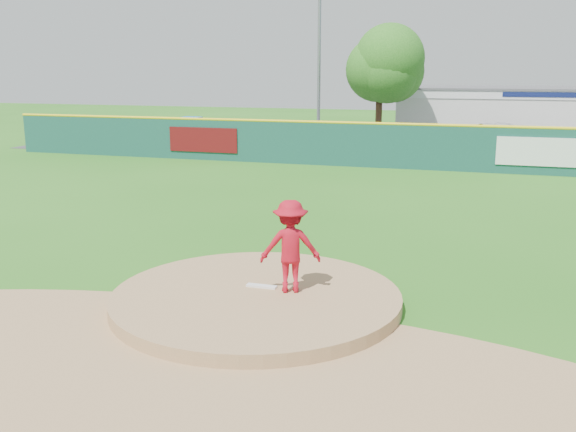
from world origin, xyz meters
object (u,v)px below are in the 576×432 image
(van, at_px, (506,137))
(deciduous_tree, at_px, (380,66))
(pitcher, at_px, (290,246))
(light_pole_left, at_px, (319,40))
(pool_building_grp, at_px, (526,114))
(playground_slide, at_px, (190,132))

(van, bearing_deg, deciduous_tree, 84.08)
(pitcher, height_order, light_pole_left, light_pole_left)
(pool_building_grp, xyz_separation_m, playground_slide, (-18.63, -9.02, -0.81))
(deciduous_tree, bearing_deg, pool_building_grp, 41.16)
(pool_building_grp, bearing_deg, van, -100.26)
(pool_building_grp, bearing_deg, light_pole_left, -157.40)
(pitcher, distance_m, pool_building_grp, 32.18)
(pitcher, height_order, pool_building_grp, pool_building_grp)
(pool_building_grp, bearing_deg, playground_slide, -154.17)
(pitcher, xyz_separation_m, deciduous_tree, (-2.60, 24.73, 3.42))
(pool_building_grp, distance_m, deciduous_tree, 11.01)
(van, bearing_deg, pitcher, 160.09)
(playground_slide, relative_size, deciduous_tree, 0.42)
(pitcher, relative_size, playground_slide, 0.58)
(pool_building_grp, xyz_separation_m, deciduous_tree, (-8.00, -6.99, 2.89))
(pitcher, distance_m, van, 25.62)
(deciduous_tree, bearing_deg, playground_slide, -169.22)
(playground_slide, height_order, deciduous_tree, deciduous_tree)
(van, height_order, pool_building_grp, pool_building_grp)
(pitcher, relative_size, pool_building_grp, 0.12)
(pitcher, bearing_deg, deciduous_tree, -103.48)
(pitcher, relative_size, deciduous_tree, 0.24)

